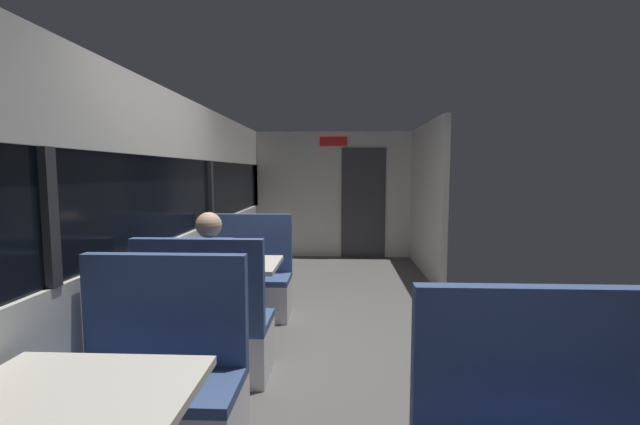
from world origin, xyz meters
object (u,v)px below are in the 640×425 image
Objects in this scene: dining_table_mid_window at (230,273)px; bench_mid_window_facing_end at (207,335)px; bench_near_window_facing_entry at (156,398)px; coffee_cup_secondary at (215,256)px; dining_table_near_window at (72,419)px; bench_mid_window_facing_entry at (247,286)px; seated_passenger at (209,305)px.

bench_mid_window_facing_end reaches higher than dining_table_mid_window.
bench_mid_window_facing_end is at bearing 90.00° from bench_near_window_facing_entry.
bench_mid_window_facing_end is at bearing -78.56° from coffee_cup_secondary.
dining_table_near_window is 2.30m from dining_table_mid_window.
dining_table_mid_window is 0.82× the size of bench_mid_window_facing_entry.
bench_mid_window_facing_end is 0.89m from coffee_cup_secondary.
bench_near_window_facing_entry is at bearing -90.00° from bench_mid_window_facing_entry.
bench_mid_window_facing_end is 0.22m from seated_passenger.
dining_table_near_window is 0.82× the size of bench_mid_window_facing_entry.
seated_passenger is (0.00, 0.07, 0.21)m from bench_mid_window_facing_end.
seated_passenger is at bearing 90.00° from dining_table_near_window.
bench_mid_window_facing_end is 0.87× the size of seated_passenger.
bench_mid_window_facing_entry is (0.00, 1.40, 0.00)m from bench_mid_window_facing_end.
bench_mid_window_facing_entry reaches higher than dining_table_mid_window.
bench_mid_window_facing_end and bench_mid_window_facing_entry have the same top height.
bench_mid_window_facing_end is (0.00, 1.60, -0.31)m from dining_table_near_window.
bench_mid_window_facing_entry is at bearing 90.00° from seated_passenger.
dining_table_mid_window is at bearing 90.00° from bench_mid_window_facing_end.
dining_table_mid_window is 0.77m from bench_mid_window_facing_end.
dining_table_mid_window is at bearing -90.00° from bench_mid_window_facing_entry.
dining_table_mid_window is at bearing 90.00° from seated_passenger.
seated_passenger reaches higher than bench_mid_window_facing_end.
seated_passenger is (0.00, 1.67, -0.10)m from dining_table_near_window.
dining_table_near_window is 0.82× the size of bench_mid_window_facing_end.
bench_mid_window_facing_entry reaches higher than coffee_cup_secondary.
coffee_cup_secondary is (-0.15, 2.35, 0.15)m from dining_table_near_window.
dining_table_near_window is 0.71× the size of seated_passenger.
dining_table_mid_window is at bearing -17.92° from coffee_cup_secondary.
dining_table_near_window is at bearing -90.00° from bench_mid_window_facing_entry.
seated_passenger is at bearing -90.00° from dining_table_mid_window.
coffee_cup_secondary is (-0.15, -0.65, 0.46)m from bench_mid_window_facing_entry.
bench_mid_window_facing_entry reaches higher than dining_table_near_window.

